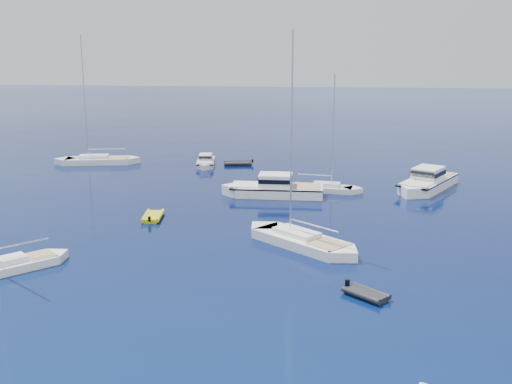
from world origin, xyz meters
TOP-DOWN VIEW (x-y plane):
  - ground at (0.00, 0.00)m, footprint 400.00×400.00m
  - motor_cruiser_centre at (0.86, 32.42)m, footprint 11.74×3.62m
  - motor_cruiser_distant at (17.78, 37.25)m, footprint 9.13×12.29m
  - motor_cruiser_horizon at (-9.43, 48.29)m, footprint 3.22×7.66m
  - sailboat_fore at (-16.47, 8.23)m, footprint 8.09×8.37m
  - sailboat_mid_r at (4.31, 15.99)m, footprint 11.17×10.25m
  - sailboat_centre at (6.22, 35.10)m, footprint 9.34×3.74m
  - sailboat_far_l at (-24.34, 48.11)m, footprint 12.41×5.34m
  - tender_yellow at (-9.73, 22.45)m, footprint 2.43×3.97m
  - tender_grey_near at (8.84, 5.91)m, footprint 3.50×3.39m
  - tender_grey_far at (-5.18, 49.18)m, footprint 4.25×2.78m

SIDE VIEW (x-z plane):
  - ground at x=0.00m, z-range 0.00..0.00m
  - motor_cruiser_centre at x=0.86m, z-range -1.54..1.54m
  - motor_cruiser_distant at x=17.78m, z-range -1.58..1.58m
  - motor_cruiser_horizon at x=-9.43m, z-range -0.98..0.98m
  - sailboat_fore at x=-16.47m, z-range -6.79..6.79m
  - sailboat_mid_r at x=4.31m, z-range -8.86..8.86m
  - sailboat_centre at x=6.22m, z-range -6.68..6.68m
  - sailboat_far_l at x=-24.34m, z-range -8.85..8.85m
  - tender_yellow at x=-9.73m, z-range -0.47..0.47m
  - tender_grey_near at x=8.84m, z-range -0.47..0.47m
  - tender_grey_far at x=-5.18m, z-range -0.47..0.47m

